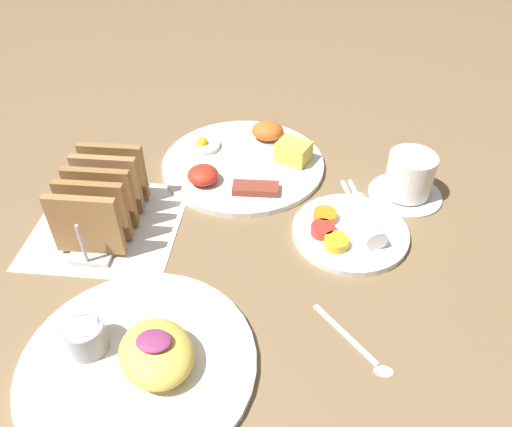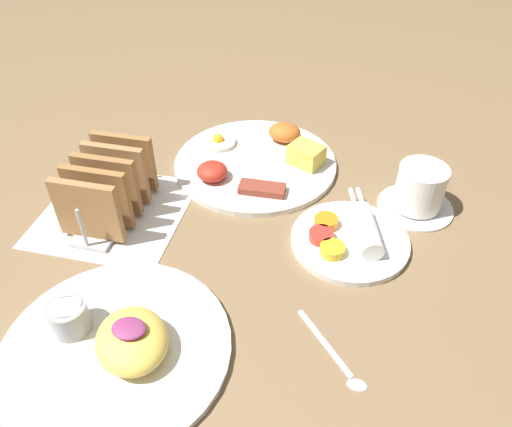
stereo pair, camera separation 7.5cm
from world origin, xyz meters
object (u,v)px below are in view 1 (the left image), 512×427
Objects in this scene: plate_condiments at (351,229)px; coffee_cup at (409,178)px; toast_rack at (101,199)px; plate_foreground at (139,358)px; plate_breakfast at (245,160)px.

coffee_cup is at bearing 47.86° from plate_condiments.
toast_rack is at bearing -177.76° from plate_condiments.
plate_foreground reaches higher than plate_condiments.
plate_foreground is 0.50m from coffee_cup.
plate_condiments is 0.69× the size of plate_foreground.
plate_breakfast is at bearing 167.45° from coffee_cup.
toast_rack reaches higher than plate_breakfast.
plate_foreground is 2.31× the size of coffee_cup.
coffee_cup is (0.10, 0.11, 0.02)m from plate_condiments.
plate_condiments is 0.14m from coffee_cup.
coffee_cup is (0.47, 0.12, -0.02)m from toast_rack.
toast_rack is (-0.37, -0.01, 0.04)m from plate_condiments.
plate_condiments is 1.06× the size of toast_rack.
plate_breakfast is 0.28m from coffee_cup.
coffee_cup reaches higher than plate_breakfast.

